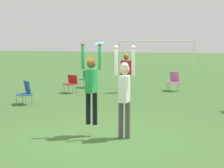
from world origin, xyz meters
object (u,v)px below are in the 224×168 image
object	(u,v)px
person_jumping	(91,82)
person_spectator_near	(126,69)
frisbee	(100,44)
camping_chair_1	(174,80)
person_defending	(124,89)
camping_chair_0	(26,91)
camping_chair_2	(71,82)
camping_chair_4	(86,78)

from	to	relation	value
person_jumping	person_spectator_near	world-z (taller)	person_jumping
frisbee	camping_chair_1	size ratio (longest dim) A/B	0.26
person_defending	camping_chair_0	world-z (taller)	person_defending
camping_chair_2	camping_chair_4	size ratio (longest dim) A/B	0.98
camping_chair_2	camping_chair_0	bearing A→B (deg)	97.80
person_defending	frisbee	bearing A→B (deg)	-97.42
person_defending	camping_chair_0	bearing A→B (deg)	-127.09
person_jumping	camping_chair_2	distance (m)	7.80
camping_chair_4	person_spectator_near	bearing A→B (deg)	164.93
person_defending	camping_chair_4	size ratio (longest dim) A/B	2.73
camping_chair_1	camping_chair_4	bearing A→B (deg)	34.75
person_jumping	camping_chair_4	size ratio (longest dim) A/B	2.47
camping_chair_2	camping_chair_4	bearing A→B (deg)	-73.72
camping_chair_0	camping_chair_4	world-z (taller)	camping_chair_0
camping_chair_2	person_spectator_near	world-z (taller)	person_spectator_near
person_defending	camping_chair_4	bearing A→B (deg)	-153.89
camping_chair_0	camping_chair_1	size ratio (longest dim) A/B	0.98
camping_chair_2	person_spectator_near	bearing A→B (deg)	-144.03
person_jumping	frisbee	size ratio (longest dim) A/B	8.76
camping_chair_2	person_jumping	bearing A→B (deg)	132.61
person_spectator_near	camping_chair_0	bearing A→B (deg)	-135.58
person_defending	camping_chair_2	distance (m)	8.20
person_jumping	camping_chair_1	distance (m)	9.05
camping_chair_1	person_spectator_near	world-z (taller)	person_spectator_near
person_jumping	person_defending	xyz separation A→B (m)	(0.85, 0.06, -0.15)
person_defending	person_spectator_near	bearing A→B (deg)	-165.60
camping_chair_1	person_defending	bearing A→B (deg)	123.74
camping_chair_1	person_spectator_near	bearing A→B (deg)	64.25
camping_chair_0	frisbee	bearing A→B (deg)	-179.90
camping_chair_4	person_jumping	bearing A→B (deg)	121.91
camping_chair_0	camping_chair_4	size ratio (longest dim) A/B	1.05
camping_chair_1	person_jumping	bearing A→B (deg)	118.30
frisbee	camping_chair_1	distance (m)	9.08
person_jumping	person_spectator_near	xyz separation A→B (m)	(-1.69, 7.68, -0.30)
camping_chair_2	camping_chair_4	xyz separation A→B (m)	(-0.16, 1.98, 0.01)
camping_chair_0	person_defending	bearing A→B (deg)	-176.44
camping_chair_2	camping_chair_4	world-z (taller)	camping_chair_4
person_jumping	frisbee	bearing A→B (deg)	-66.14
person_jumping	camping_chair_1	world-z (taller)	person_jumping
person_defending	person_spectator_near	distance (m)	8.03
frisbee	camping_chair_4	world-z (taller)	frisbee
camping_chair_0	camping_chair_1	xyz separation A→B (m)	(4.45, 5.66, 0.03)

